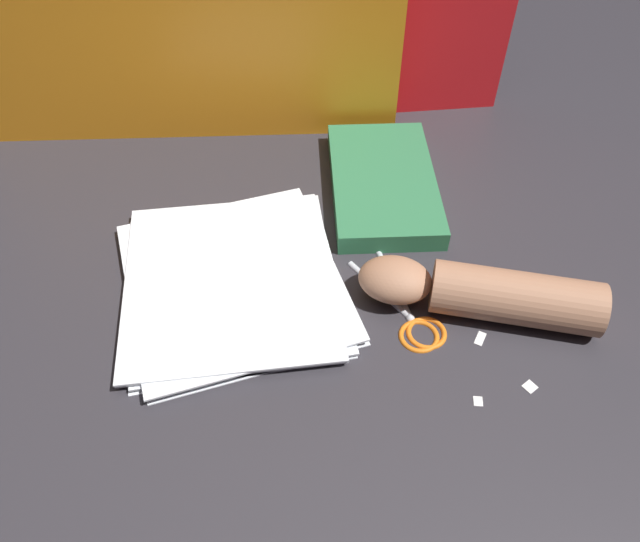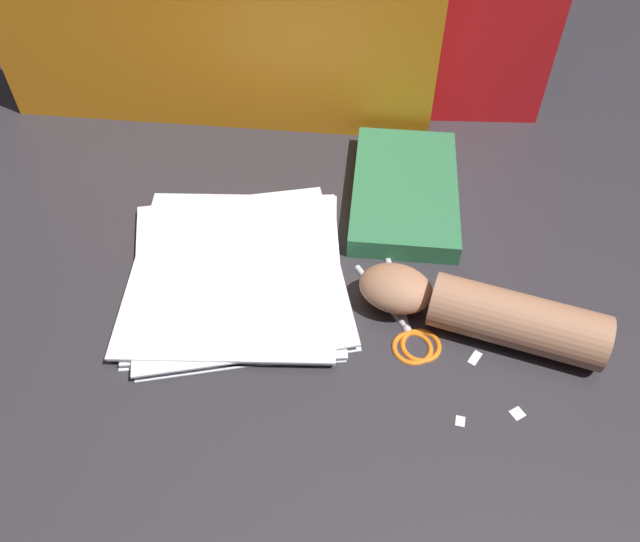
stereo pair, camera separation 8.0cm
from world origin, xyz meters
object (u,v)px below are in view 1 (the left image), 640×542
object	(u,v)px
book_closed	(383,183)
hand_forearm	(483,293)
paper_stack	(232,281)
scissors	(410,316)

from	to	relation	value
book_closed	hand_forearm	world-z (taller)	hand_forearm
paper_stack	hand_forearm	size ratio (longest dim) A/B	1.07
book_closed	scissors	size ratio (longest dim) A/B	1.59
paper_stack	book_closed	size ratio (longest dim) A/B	1.12
paper_stack	scissors	xyz separation A→B (m)	(0.22, -0.11, -0.00)
scissors	hand_forearm	xyz separation A→B (m)	(0.09, -0.01, 0.03)
scissors	hand_forearm	world-z (taller)	hand_forearm
book_closed	hand_forearm	xyz separation A→B (m)	(0.06, -0.26, 0.02)
hand_forearm	book_closed	bearing A→B (deg)	102.09
scissors	hand_forearm	size ratio (longest dim) A/B	0.60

